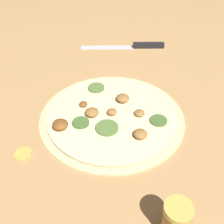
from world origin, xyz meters
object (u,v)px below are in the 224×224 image
(spice_jar, at_px, (175,220))
(loose_cap, at_px, (23,153))
(pizza, at_px, (111,115))
(knife, at_px, (138,46))

(spice_jar, xyz_separation_m, loose_cap, (0.28, 0.22, -0.04))
(pizza, distance_m, spice_jar, 0.32)
(knife, xyz_separation_m, spice_jar, (-0.65, 0.25, 0.03))
(pizza, relative_size, spice_jar, 4.65)
(spice_jar, relative_size, loose_cap, 2.02)
(knife, distance_m, loose_cap, 0.60)
(pizza, xyz_separation_m, knife, (0.33, -0.24, 0.00))
(pizza, bearing_deg, knife, -36.03)
(pizza, height_order, spice_jar, spice_jar)
(knife, bearing_deg, loose_cap, 59.68)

